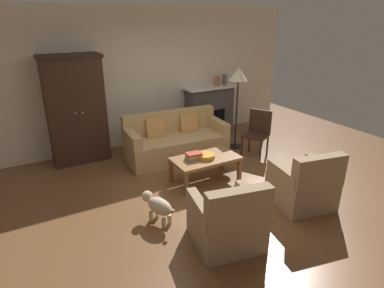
{
  "coord_description": "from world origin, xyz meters",
  "views": [
    {
      "loc": [
        -2.39,
        -3.86,
        2.59
      ],
      "look_at": [
        0.16,
        0.65,
        0.55
      ],
      "focal_mm": 30.53,
      "sensor_mm": 36.0,
      "label": 1
    }
  ],
  "objects": [
    {
      "name": "dog",
      "position": [
        -0.95,
        -0.4,
        0.25
      ],
      "size": [
        0.33,
        0.55,
        0.39
      ],
      "color": "beige",
      "rests_on": "ground"
    },
    {
      "name": "armchair_near_right",
      "position": [
        1.05,
        -1.04,
        0.32
      ],
      "size": [
        0.9,
        0.9,
        0.88
      ],
      "color": "#997F60",
      "rests_on": "ground"
    },
    {
      "name": "side_chair_wooden",
      "position": [
        1.68,
        0.75,
        0.51
      ],
      "size": [
        0.6,
        0.6,
        0.9
      ],
      "color": "#382319",
      "rests_on": "ground"
    },
    {
      "name": "mantel_vase_terracotta",
      "position": [
        1.73,
        2.28,
        1.22
      ],
      "size": [
        0.13,
        0.13,
        0.21
      ],
      "primitive_type": "cylinder",
      "color": "#A86042",
      "rests_on": "fireplace"
    },
    {
      "name": "ground_plane",
      "position": [
        0.0,
        0.0,
        0.0
      ],
      "size": [
        9.6,
        9.6,
        0.0
      ],
      "primitive_type": "plane",
      "color": "brown"
    },
    {
      "name": "fruit_bowl",
      "position": [
        0.21,
        0.29,
        0.45
      ],
      "size": [
        0.3,
        0.3,
        0.07
      ],
      "primitive_type": "cylinder",
      "color": "orange",
      "rests_on": "coffee_table"
    },
    {
      "name": "mantel_vase_slate",
      "position": [
        1.93,
        2.28,
        1.24
      ],
      "size": [
        0.1,
        0.1,
        0.23
      ],
      "primitive_type": "cylinder",
      "color": "#565B66",
      "rests_on": "fireplace"
    },
    {
      "name": "couch",
      "position": [
        0.24,
        1.45,
        0.32
      ],
      "size": [
        1.96,
        0.96,
        0.86
      ],
      "color": "tan",
      "rests_on": "ground"
    },
    {
      "name": "coffee_table",
      "position": [
        0.22,
        0.3,
        0.37
      ],
      "size": [
        1.1,
        0.6,
        0.42
      ],
      "color": "olive",
      "rests_on": "ground"
    },
    {
      "name": "back_wall",
      "position": [
        0.0,
        2.55,
        1.4
      ],
      "size": [
        7.2,
        0.1,
        2.8
      ],
      "primitive_type": "cube",
      "color": "silver",
      "rests_on": "ground"
    },
    {
      "name": "armchair_near_left",
      "position": [
        -0.41,
        -1.23,
        0.32
      ],
      "size": [
        0.9,
        0.9,
        0.88
      ],
      "color": "#997F60",
      "rests_on": "ground"
    },
    {
      "name": "fireplace",
      "position": [
        1.55,
        2.3,
        0.57
      ],
      "size": [
        1.26,
        0.48,
        1.12
      ],
      "color": "#4C4947",
      "rests_on": "ground"
    },
    {
      "name": "armoire",
      "position": [
        -1.4,
        2.22,
        0.99
      ],
      "size": [
        1.06,
        0.57,
        1.97
      ],
      "color": "#382319",
      "rests_on": "ground"
    },
    {
      "name": "floor_lamp",
      "position": [
        1.56,
        1.29,
        1.44
      ],
      "size": [
        0.36,
        0.36,
        1.66
      ],
      "color": "black",
      "rests_on": "ground"
    },
    {
      "name": "book_stack",
      "position": [
        0.01,
        0.34,
        0.48
      ],
      "size": [
        0.26,
        0.19,
        0.11
      ],
      "color": "gray",
      "rests_on": "coffee_table"
    }
  ]
}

